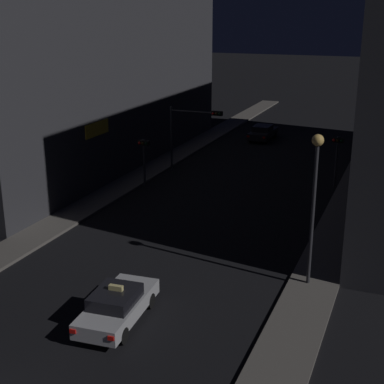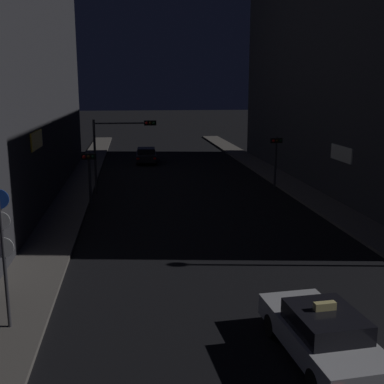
% 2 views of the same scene
% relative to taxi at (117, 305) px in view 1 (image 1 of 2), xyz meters
% --- Properties ---
extents(sidewalk_left, '(2.18, 66.10, 0.15)m').
position_rel_taxi_xyz_m(sidewalk_left, '(-8.39, 23.96, -0.66)').
color(sidewalk_left, '#5B5651').
rests_on(sidewalk_left, ground_plane).
extents(sidewalk_right, '(2.18, 66.10, 0.15)m').
position_rel_taxi_xyz_m(sidewalk_right, '(6.61, 23.96, -0.66)').
color(sidewalk_right, '#5B5651').
rests_on(sidewalk_right, ground_plane).
extents(building_facade_left, '(11.30, 31.73, 23.76)m').
position_rel_taxi_xyz_m(building_facade_left, '(-15.09, 20.80, 11.14)').
color(building_facade_left, '#333338').
rests_on(building_facade_left, ground_plane).
extents(taxi, '(2.14, 4.58, 1.62)m').
position_rel_taxi_xyz_m(taxi, '(0.00, 0.00, 0.00)').
color(taxi, '#B7B7BC').
rests_on(taxi, ground_plane).
extents(far_car, '(1.92, 4.50, 1.42)m').
position_rel_taxi_xyz_m(far_car, '(-3.28, 33.92, -0.00)').
color(far_car, black).
rests_on(far_car, ground_plane).
extents(traffic_light_overhead, '(4.13, 0.42, 4.87)m').
position_rel_taxi_xyz_m(traffic_light_overhead, '(-5.43, 21.09, 2.82)').
color(traffic_light_overhead, '#2D2D33').
rests_on(traffic_light_overhead, ground_plane).
extents(traffic_light_left_kerb, '(0.80, 0.42, 3.36)m').
position_rel_taxi_xyz_m(traffic_light_left_kerb, '(-7.05, 16.44, 1.70)').
color(traffic_light_left_kerb, '#2D2D33').
rests_on(traffic_light_left_kerb, ground_plane).
extents(traffic_light_right_kerb, '(0.80, 0.42, 3.58)m').
position_rel_taxi_xyz_m(traffic_light_right_kerb, '(5.26, 21.26, 1.84)').
color(traffic_light_right_kerb, '#2D2D33').
rests_on(traffic_light_right_kerb, ground_plane).
extents(street_lamp_near_block, '(0.51, 0.51, 6.73)m').
position_rel_taxi_xyz_m(street_lamp_near_block, '(6.35, 5.85, 4.04)').
color(street_lamp_near_block, '#2D2D33').
rests_on(street_lamp_near_block, sidewalk_right).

